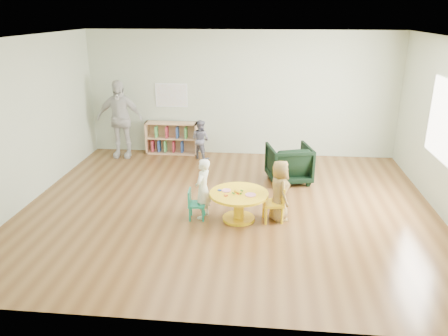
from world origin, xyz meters
name	(u,v)px	position (x,y,z in m)	size (l,w,h in m)	color
room	(230,98)	(0.01, 0.00, 1.89)	(7.10, 7.00, 2.80)	brown
activity_table	(239,201)	(0.21, -0.47, 0.32)	(0.94, 0.94, 0.51)	yellow
kid_chair_left	(195,203)	(-0.51, -0.51, 0.27)	(0.28, 0.28, 0.50)	#198D6D
kid_chair_right	(276,202)	(0.79, -0.44, 0.32)	(0.37, 0.37, 0.60)	yellow
bookshelf	(171,138)	(-1.61, 2.86, 0.37)	(1.20, 0.30, 0.75)	tan
alphabet_poster	(171,95)	(-1.60, 2.98, 1.35)	(0.74, 0.01, 0.54)	white
armchair	(289,163)	(1.06, 1.31, 0.37)	(0.79, 0.81, 0.74)	black
child_left	(203,189)	(-0.38, -0.44, 0.50)	(0.36, 0.24, 1.00)	white
child_right	(279,191)	(0.84, -0.40, 0.50)	(0.49, 0.32, 1.00)	gold
toddler	(201,139)	(-0.87, 2.54, 0.45)	(0.43, 0.34, 0.89)	#171839
adult_caretaker	(120,119)	(-2.70, 2.50, 0.88)	(1.03, 0.43, 1.76)	silver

